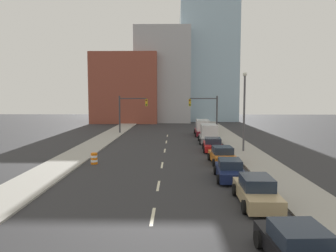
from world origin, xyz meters
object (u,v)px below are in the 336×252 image
Objects in this scene: sedan_black at (299,247)px; traffic_signal_right at (208,109)px; traffic_signal_left at (128,109)px; box_truck_maroon at (202,128)px; street_lamp at (244,106)px; sedan_red at (213,145)px; traffic_barrel at (94,159)px; box_truck_gray at (209,134)px; sedan_tan at (256,191)px; sedan_orange at (222,156)px; sedan_navy at (230,170)px.

traffic_signal_right is at bearing 85.54° from sedan_black.
traffic_signal_left is 11.80m from box_truck_maroon.
traffic_signal_right is 16.87m from street_lamp.
sedan_red is (-0.22, 23.28, 0.00)m from sedan_black.
traffic_barrel is 0.17× the size of box_truck_gray.
box_truck_maroon is (-0.16, 7.53, 0.01)m from box_truck_gray.
sedan_black is (-2.84, -22.64, -4.11)m from street_lamp.
sedan_tan is (11.19, -10.08, 0.22)m from traffic_barrel.
sedan_orange reaches higher than sedan_red.
street_lamp is 7.54m from sedan_orange.
box_truck_gray is 7.53m from box_truck_maroon.
traffic_signal_right is (12.32, 0.00, 0.00)m from traffic_signal_left.
traffic_signal_left is at bearing 90.85° from traffic_barrel.
sedan_tan is 0.87× the size of box_truck_gray.
box_truck_maroon is at bearing 87.20° from sedan_orange.
sedan_orange is 12.37m from box_truck_gray.
street_lamp reaches higher than traffic_signal_left.
box_truck_gray is (-0.93, -9.96, -2.70)m from traffic_signal_right.
street_lamp is at bearing 59.14° from sedan_orange.
traffic_signal_right is 1.21× the size of sedan_tan.
street_lamp is 1.77× the size of sedan_red.
traffic_signal_left is at bearing 180.00° from traffic_signal_right.
sedan_navy is 11.70m from sedan_red.
sedan_navy is at bearing -89.78° from box_truck_gray.
traffic_signal_right is 1.34× the size of sedan_orange.
sedan_tan is (11.53, -33.03, -3.08)m from traffic_signal_left.
sedan_orange is (10.93, 0.62, 0.18)m from traffic_barrel.
sedan_navy is 0.68× the size of box_truck_maroon.
street_lamp is 1.89× the size of sedan_orange.
traffic_signal_right is at bearing 66.93° from box_truck_maroon.
traffic_signal_right reaches higher than sedan_black.
traffic_signal_left is 1.25× the size of sedan_red.
street_lamp is (1.92, -16.73, 0.97)m from traffic_signal_right.
sedan_red is (10.84, 6.86, 0.15)m from traffic_barrel.
sedan_navy is at bearing -24.47° from traffic_barrel.
box_truck_gray is (-0.14, 23.07, 0.38)m from sedan_tan.
traffic_signal_left is at bearing 130.40° from street_lamp.
sedan_black is at bearing -85.40° from sedan_navy.
traffic_barrel is at bearing -155.90° from street_lamp.
traffic_signal_left reaches higher than sedan_orange.
traffic_signal_right is 16.44m from sedan_red.
traffic_barrel is at bearing -89.15° from traffic_signal_left.
sedan_black is 29.41m from box_truck_gray.
sedan_black is 23.28m from sedan_red.
sedan_black is 17.04m from sedan_orange.
sedan_orange is at bearing 89.62° from sedan_navy.
traffic_signal_left is 6.08× the size of traffic_barrel.
street_lamp is at bearing -83.46° from traffic_signal_right.
sedan_black is at bearing -73.85° from traffic_signal_left.
sedan_tan reaches higher than sedan_red.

